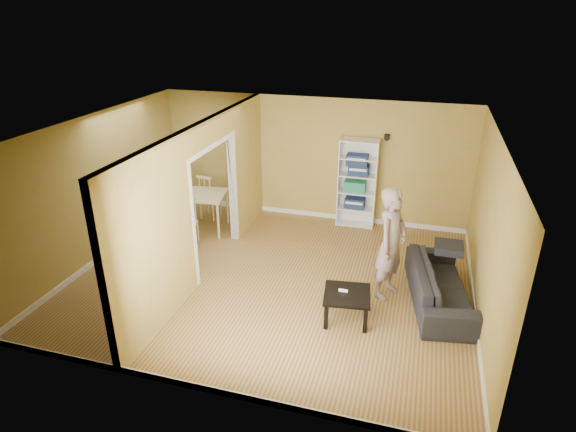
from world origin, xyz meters
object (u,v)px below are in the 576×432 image
object	(u,v)px
sofa	(441,279)
coffee_table	(347,297)
chair_near	(187,221)
bookshelf	(358,183)
chair_left	(164,204)
dining_table	(194,197)
person	(392,235)
chair_far	(210,196)

from	to	relation	value
sofa	coffee_table	size ratio (longest dim) A/B	3.13
coffee_table	chair_near	world-z (taller)	chair_near
chair_near	sofa	bearing A→B (deg)	-6.78
bookshelf	coffee_table	bearing A→B (deg)	-83.42
bookshelf	chair_left	size ratio (longest dim) A/B	2.05
sofa	coffee_table	bearing A→B (deg)	113.54
dining_table	chair_near	distance (m)	0.67
chair_left	chair_near	world-z (taller)	chair_near
person	sofa	bearing A→B (deg)	-68.26
sofa	chair_far	distance (m)	5.22
person	coffee_table	world-z (taller)	person
sofa	person	bearing A→B (deg)	80.37
person	chair_near	world-z (taller)	person
bookshelf	chair_far	size ratio (longest dim) A/B	1.84
coffee_table	chair_far	size ratio (longest dim) A/B	0.67
person	chair_near	bearing A→B (deg)	100.54
dining_table	chair_near	bearing A→B (deg)	-78.72
sofa	person	xyz separation A→B (m)	(-0.80, -0.00, 0.66)
coffee_table	dining_table	xyz separation A→B (m)	(-3.53, 2.23, 0.34)
coffee_table	chair_far	world-z (taller)	chair_far
bookshelf	chair_far	xyz separation A→B (m)	(-3.10, -0.53, -0.42)
sofa	dining_table	bearing A→B (deg)	64.41
coffee_table	chair_left	distance (m)	4.85
sofa	chair_far	world-z (taller)	chair_far
coffee_table	bookshelf	bearing A→B (deg)	96.58
sofa	person	world-z (taller)	person
sofa	chair_near	size ratio (longest dim) A/B	2.29
person	dining_table	world-z (taller)	person
dining_table	chair_near	world-z (taller)	chair_near
bookshelf	chair_far	world-z (taller)	bookshelf
bookshelf	chair_near	xyz separation A→B (m)	(-3.01, -1.79, -0.47)
dining_table	chair_far	xyz separation A→B (m)	(0.03, 0.66, -0.21)
bookshelf	coffee_table	xyz separation A→B (m)	(0.39, -3.41, -0.55)
bookshelf	chair_far	bearing A→B (deg)	-170.38
bookshelf	coffee_table	distance (m)	3.48
sofa	dining_table	distance (m)	5.03
person	chair_left	size ratio (longest dim) A/B	2.36
chair_left	chair_far	world-z (taller)	chair_far
bookshelf	sofa	bearing A→B (deg)	-56.28
coffee_table	dining_table	world-z (taller)	dining_table
chair_near	chair_far	xyz separation A→B (m)	(-0.09, 1.27, 0.05)
chair_left	person	bearing A→B (deg)	92.59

